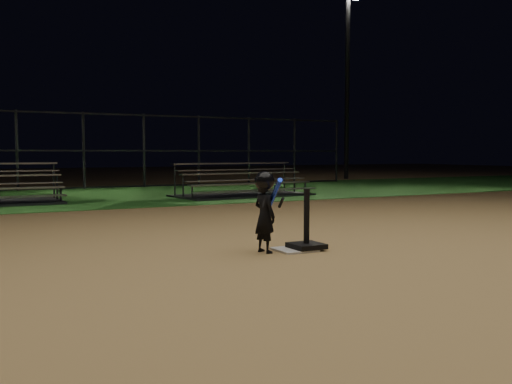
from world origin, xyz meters
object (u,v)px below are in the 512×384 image
child_batter (265,209)px  bleacher_right (243,189)px  light_pole_right (348,69)px  home_plate (294,250)px  batting_tee (306,238)px

child_batter → bleacher_right: size_ratio=0.25×
light_pole_right → home_plate: bearing=-128.8°
home_plate → child_batter: size_ratio=0.46×
home_plate → light_pole_right: 19.79m
home_plate → child_batter: child_batter is taller
batting_tee → child_batter: (-0.53, 0.09, 0.36)m
home_plate → light_pole_right: bearing=51.2°
bleacher_right → child_batter: bearing=-119.8°
home_plate → batting_tee: size_ratio=0.62×
home_plate → light_pole_right: size_ratio=0.05×
batting_tee → bleacher_right: (3.09, 7.97, 0.03)m
home_plate → bleacher_right: bearing=67.8°
bleacher_right → light_pole_right: size_ratio=0.46×
home_plate → batting_tee: 0.21m
bleacher_right → light_pole_right: light_pole_right is taller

